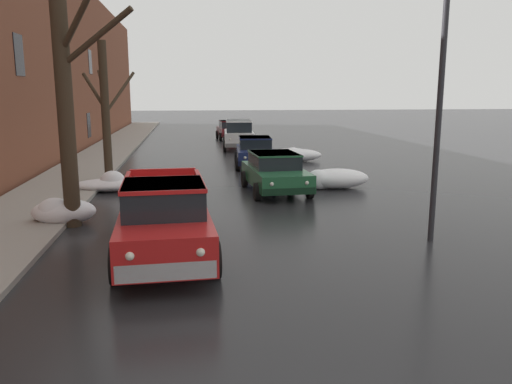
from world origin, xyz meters
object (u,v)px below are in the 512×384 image
Objects in this scene: bare_tree_mid_block at (106,110)px; pickup_truck_red_approaching_near_lane at (164,218)px; bare_tree_second_along_sidewalk at (67,95)px; sedan_green_parked_kerbside_close at (275,171)px; street_lamp_post at (440,97)px; sedan_darkblue_parked_kerbside_mid at (255,151)px; suv_white_parked_far_down_block at (239,134)px; sedan_maroon_queued_behind_truck at (230,129)px.

bare_tree_mid_block is 10.11m from pickup_truck_red_approaching_near_lane.
bare_tree_second_along_sidewalk reaches higher than bare_tree_mid_block.
pickup_truck_red_approaching_near_lane is 7.83m from sedan_green_parked_kerbside_close.
street_lamp_post reaches higher than sedan_green_parked_kerbside_close.
street_lamp_post reaches higher than sedan_darkblue_parked_kerbside_mid.
sedan_green_parked_kerbside_close is 0.95× the size of suv_white_parked_far_down_block.
suv_white_parked_far_down_block is at bearing 71.07° from bare_tree_second_along_sidewalk.
sedan_green_parked_kerbside_close is at bearing 32.97° from bare_tree_second_along_sidewalk.
sedan_green_parked_kerbside_close is at bearing 112.74° from street_lamp_post.
bare_tree_second_along_sidewalk reaches higher than sedan_darkblue_parked_kerbside_mid.
suv_white_parked_far_down_block is at bearing 90.26° from sedan_darkblue_parked_kerbside_mid.
pickup_truck_red_approaching_near_lane is 13.99m from sedan_darkblue_parked_kerbside_mid.
sedan_green_parked_kerbside_close is at bearing 62.48° from pickup_truck_red_approaching_near_lane.
bare_tree_mid_block is at bearing -148.36° from sedan_darkblue_parked_kerbside_mid.
sedan_green_parked_kerbside_close is 14.22m from suv_white_parked_far_down_block.
street_lamp_post reaches higher than bare_tree_mid_block.
pickup_truck_red_approaching_near_lane is at bearing -99.98° from suv_white_parked_far_down_block.
street_lamp_post is (2.74, -6.53, 2.69)m from sedan_green_parked_kerbside_close.
pickup_truck_red_approaching_near_lane is 21.49m from suv_white_parked_far_down_block.
sedan_darkblue_parked_kerbside_mid is at bearing 88.77° from sedan_green_parked_kerbside_close.
sedan_green_parked_kerbside_close is 21.11m from sedan_maroon_queued_behind_truck.
bare_tree_second_along_sidewalk is at bearing 130.35° from pickup_truck_red_approaching_near_lane.
bare_tree_second_along_sidewalk reaches higher than pickup_truck_red_approaching_near_lane.
bare_tree_second_along_sidewalk is 1.76× the size of sedan_maroon_queued_behind_truck.
street_lamp_post is (2.63, -20.75, 2.45)m from suv_white_parked_far_down_block.
sedan_green_parked_kerbside_close is (3.62, 6.94, -0.13)m from pickup_truck_red_approaching_near_lane.
bare_tree_second_along_sidewalk is 1.66× the size of sedan_green_parked_kerbside_close.
suv_white_parked_far_down_block is at bearing 61.46° from bare_tree_mid_block.
pickup_truck_red_approaching_near_lane is at bearing -117.52° from sedan_green_parked_kerbside_close.
suv_white_parked_far_down_block is 6.89m from sedan_maroon_queued_behind_truck.
pickup_truck_red_approaching_near_lane is at bearing -49.65° from bare_tree_second_along_sidewalk.
street_lamp_post is (6.36, 0.41, 2.56)m from pickup_truck_red_approaching_near_lane.
sedan_maroon_queued_behind_truck is (6.35, 18.48, -2.11)m from bare_tree_mid_block.
sedan_green_parked_kerbside_close is (6.20, -2.63, -2.11)m from bare_tree_mid_block.
bare_tree_mid_block is 7.74m from sedan_darkblue_parked_kerbside_mid.
sedan_darkblue_parked_kerbside_mid is at bearing 31.64° from bare_tree_mid_block.
sedan_maroon_queued_behind_truck is (0.05, 6.89, -0.24)m from suv_white_parked_far_down_block.
bare_tree_second_along_sidewalk reaches higher than street_lamp_post.
sedan_darkblue_parked_kerbside_mid is at bearing 59.17° from bare_tree_second_along_sidewalk.
bare_tree_mid_block is 1.30× the size of sedan_green_parked_kerbside_close.
bare_tree_second_along_sidewalk is at bearing -104.07° from sedan_maroon_queued_behind_truck.
bare_tree_mid_block is 19.65m from sedan_maroon_queued_behind_truck.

